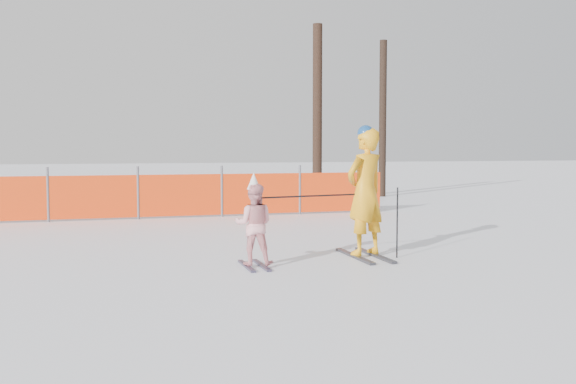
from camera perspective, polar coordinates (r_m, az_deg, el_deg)
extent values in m
plane|color=white|center=(9.68, 0.83, -6.11)|extent=(120.00, 120.00, 0.00)
cube|color=black|center=(10.00, 5.93, -5.69)|extent=(0.09, 1.41, 0.04)
cube|color=black|center=(10.13, 7.72, -5.58)|extent=(0.09, 1.41, 0.04)
imported|color=#FFA815|center=(9.95, 6.88, 0.02)|extent=(0.84, 0.71, 1.95)
sphere|color=navy|center=(9.93, 6.92, 5.19)|extent=(0.26, 0.26, 0.26)
cube|color=black|center=(9.18, -3.71, -6.58)|extent=(0.09, 0.90, 0.03)
cube|color=black|center=(9.23, -2.37, -6.52)|extent=(0.09, 0.90, 0.03)
imported|color=#FFA6AB|center=(9.12, -3.05, -2.88)|extent=(0.67, 0.59, 1.16)
cone|color=white|center=(9.06, -3.07, 1.00)|extent=(0.19, 0.19, 0.24)
cylinder|color=black|center=(10.00, 9.68, -2.70)|extent=(0.02, 0.02, 1.09)
cylinder|color=black|center=(9.48, 2.14, -0.36)|extent=(1.59, 0.30, 0.02)
cylinder|color=#595960|center=(15.55, -20.56, -0.22)|extent=(0.06, 0.06, 1.25)
cylinder|color=#595960|center=(15.53, -13.18, -0.07)|extent=(0.06, 0.06, 1.25)
cylinder|color=#595960|center=(15.76, -5.90, 0.07)|extent=(0.06, 0.06, 1.25)
cylinder|color=#595960|center=(16.24, 1.05, 0.20)|extent=(0.06, 0.06, 1.25)
cylinder|color=#595960|center=(16.94, 7.53, 0.33)|extent=(0.06, 0.06, 1.25)
cube|color=#F63E0C|center=(15.51, -16.49, -0.42)|extent=(14.21, 0.03, 1.00)
cylinder|color=black|center=(20.41, 2.63, 7.03)|extent=(0.30, 0.30, 5.56)
cylinder|color=black|center=(22.42, 8.42, 6.45)|extent=(0.25, 0.25, 5.35)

